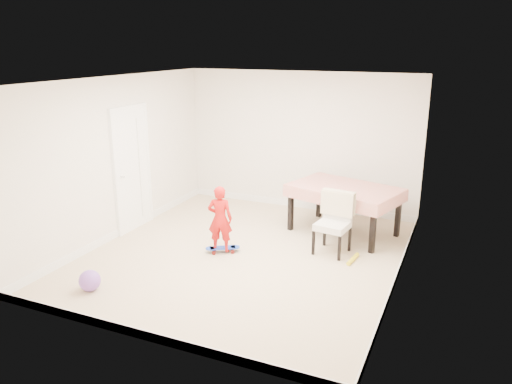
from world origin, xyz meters
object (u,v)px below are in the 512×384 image
at_px(dining_table, 344,210).
at_px(balloon, 90,281).
at_px(dining_chair, 333,224).
at_px(skateboard, 223,250).
at_px(child, 220,221).

xyz_separation_m(dining_table, balloon, (-2.50, -3.32, -0.27)).
bearing_deg(dining_table, balloon, -110.61).
distance_m(dining_table, dining_chair, 0.89).
height_order(skateboard, child, child).
height_order(dining_chair, skateboard, dining_chair).
relative_size(skateboard, balloon, 1.88).
relative_size(dining_chair, child, 0.92).
height_order(dining_table, dining_chair, dining_chair).
xyz_separation_m(dining_table, dining_chair, (0.05, -0.89, 0.06)).
distance_m(dining_table, child, 2.17).
bearing_deg(child, skateboard, -141.02).
bearing_deg(dining_table, child, -117.71).
relative_size(dining_chair, balloon, 3.37).
xyz_separation_m(skateboard, child, (-0.02, -0.03, 0.47)).
bearing_deg(dining_chair, balloon, -128.62).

